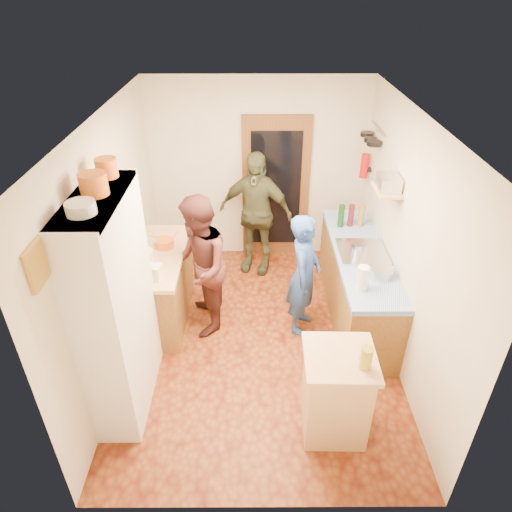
{
  "coord_description": "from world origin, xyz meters",
  "views": [
    {
      "loc": [
        -0.05,
        -4.05,
        3.68
      ],
      "look_at": [
        -0.04,
        0.15,
        1.06
      ],
      "focal_mm": 32.0,
      "sensor_mm": 36.0,
      "label": 1
    }
  ],
  "objects_px": {
    "island_base": "(335,395)",
    "person_left": "(202,265)",
    "person_back": "(256,214)",
    "right_counter_base": "(356,285)",
    "person_hob": "(306,276)",
    "hutch_body": "(117,308)"
  },
  "relations": [
    {
      "from": "island_base",
      "to": "person_left",
      "type": "distance_m",
      "value": 2.06
    },
    {
      "from": "island_base",
      "to": "person_back",
      "type": "xyz_separation_m",
      "value": [
        -0.71,
        2.76,
        0.45
      ]
    },
    {
      "from": "island_base",
      "to": "right_counter_base",
      "type": "bearing_deg",
      "value": 73.17
    },
    {
      "from": "person_hob",
      "to": "person_back",
      "type": "height_order",
      "value": "person_back"
    },
    {
      "from": "right_counter_base",
      "to": "person_left",
      "type": "bearing_deg",
      "value": -173.67
    },
    {
      "from": "person_hob",
      "to": "person_left",
      "type": "relative_size",
      "value": 0.88
    },
    {
      "from": "hutch_body",
      "to": "right_counter_base",
      "type": "distance_m",
      "value": 2.9
    },
    {
      "from": "right_counter_base",
      "to": "island_base",
      "type": "xyz_separation_m",
      "value": [
        -0.52,
        -1.72,
        0.01
      ]
    },
    {
      "from": "island_base",
      "to": "hutch_body",
      "type": "bearing_deg",
      "value": 167.98
    },
    {
      "from": "hutch_body",
      "to": "person_back",
      "type": "relative_size",
      "value": 1.25
    },
    {
      "from": "right_counter_base",
      "to": "person_left",
      "type": "xyz_separation_m",
      "value": [
        -1.86,
        -0.21,
        0.43
      ]
    },
    {
      "from": "person_left",
      "to": "person_back",
      "type": "relative_size",
      "value": 0.97
    },
    {
      "from": "person_back",
      "to": "right_counter_base",
      "type": "bearing_deg",
      "value": -22.74
    },
    {
      "from": "right_counter_base",
      "to": "person_hob",
      "type": "distance_m",
      "value": 0.8
    },
    {
      "from": "hutch_body",
      "to": "person_hob",
      "type": "xyz_separation_m",
      "value": [
        1.83,
        1.01,
        -0.35
      ]
    },
    {
      "from": "right_counter_base",
      "to": "person_hob",
      "type": "relative_size",
      "value": 1.46
    },
    {
      "from": "island_base",
      "to": "person_left",
      "type": "height_order",
      "value": "person_left"
    },
    {
      "from": "island_base",
      "to": "person_back",
      "type": "bearing_deg",
      "value": 104.4
    },
    {
      "from": "person_left",
      "to": "right_counter_base",
      "type": "bearing_deg",
      "value": 88.19
    },
    {
      "from": "person_hob",
      "to": "person_back",
      "type": "distance_m",
      "value": 1.45
    },
    {
      "from": "hutch_body",
      "to": "right_counter_base",
      "type": "bearing_deg",
      "value": 27.47
    },
    {
      "from": "person_back",
      "to": "island_base",
      "type": "bearing_deg",
      "value": -58.18
    }
  ]
}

